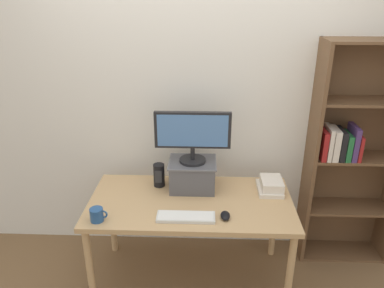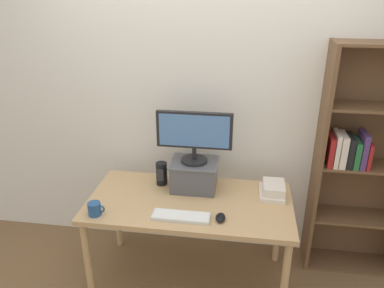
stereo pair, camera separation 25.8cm
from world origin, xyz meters
The scene contains 11 objects.
ground_plane centered at (0.00, 0.00, 0.00)m, with size 12.00×12.00×0.00m, color brown.
back_wall centered at (0.00, 0.54, 1.30)m, with size 7.00×0.08×2.60m.
desk centered at (0.00, 0.00, 0.64)m, with size 1.45×0.73×0.71m.
bookshelf_unit centered at (1.23, 0.39, 0.92)m, with size 0.71×0.28×1.79m.
riser_box centered at (0.01, 0.19, 0.83)m, with size 0.35×0.28×0.22m.
computer_monitor centered at (0.01, 0.18, 1.15)m, with size 0.55×0.19×0.38m.
keyboard centered at (-0.02, -0.22, 0.72)m, with size 0.39×0.12×0.02m.
computer_mouse centered at (0.24, -0.21, 0.73)m, with size 0.06×0.10×0.04m.
book_stack centered at (0.59, 0.16, 0.76)m, with size 0.18×0.25×0.10m.
coffee_mug centered at (-0.60, -0.27, 0.76)m, with size 0.12×0.09×0.09m.
desk_speaker centered at (-0.25, 0.21, 0.80)m, with size 0.08×0.09×0.18m.
Camera 1 is at (0.10, -2.29, 2.14)m, focal length 35.00 mm.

